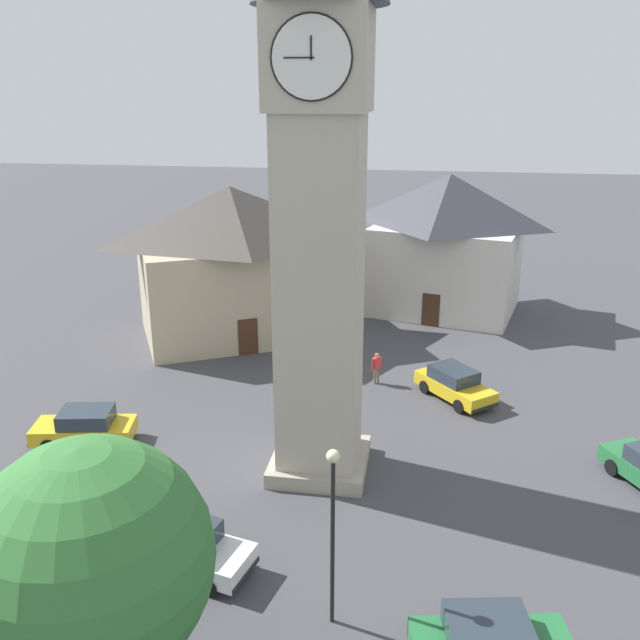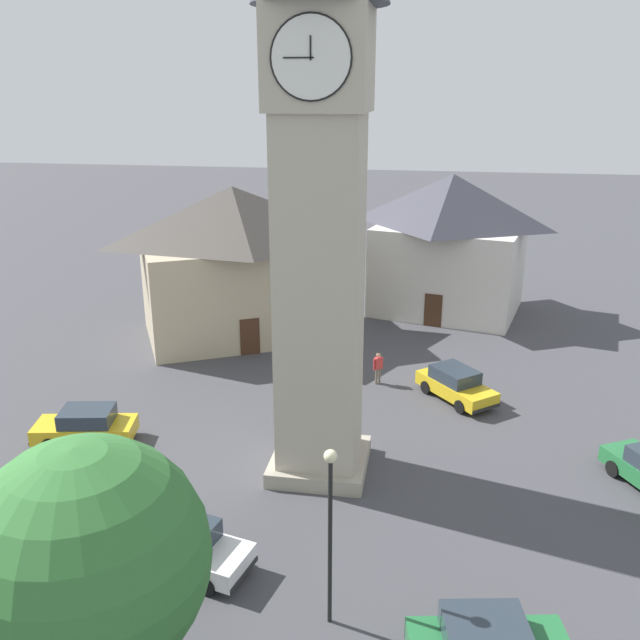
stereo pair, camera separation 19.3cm
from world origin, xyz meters
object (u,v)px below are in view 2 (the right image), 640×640
car_green_alley (456,384)px  building_terrace_right (450,243)px  building_shop_left (235,261)px  car_white_side (184,546)px  pedestrian (378,365)px  lamp_post (330,512)px  car_red_corner (86,426)px  tree (87,559)px  clock_tower (320,92)px

car_green_alley → building_terrace_right: bearing=-88.6°
building_shop_left → car_white_side: bearing=101.7°
building_shop_left → building_terrace_right: (-12.50, -6.76, 0.06)m
car_green_alley → building_terrace_right: building_terrace_right is taller
pedestrian → lamp_post: (-0.05, 16.28, 2.60)m
car_red_corner → car_green_alley: (-15.41, -6.82, 0.00)m
car_red_corner → tree: size_ratio=0.61×
car_green_alley → pedestrian: bearing=-16.9°
car_white_side → car_red_corner: bearing=-44.7°
clock_tower → tree: size_ratio=3.34×
car_red_corner → car_green_alley: 16.85m
building_shop_left → car_red_corner: bearing=79.5°
tree → car_white_side: bearing=-90.6°
lamp_post → car_white_side: bearing=-17.5°
car_green_alley → building_shop_left: bearing=-28.8°
car_red_corner → lamp_post: size_ratio=0.80×
car_white_side → pedestrian: size_ratio=2.61×
clock_tower → building_terrace_right: (-5.03, -21.01, -9.44)m
car_green_alley → building_terrace_right: size_ratio=0.39×
building_terrace_right → lamp_post: building_terrace_right is taller
pedestrian → car_green_alley: bearing=163.1°
building_shop_left → lamp_post: building_shop_left is taller
car_white_side → building_terrace_right: building_terrace_right is taller
car_red_corner → building_terrace_right: size_ratio=0.40×
pedestrian → tree: (4.80, 20.01, 3.40)m
building_shop_left → tree: bearing=99.3°
lamp_post → tree: bearing=37.6°
car_red_corner → car_green_alley: size_ratio=1.03×
car_green_alley → building_terrace_right: (0.35, -13.81, 3.84)m
clock_tower → tree: clock_tower is taller
building_terrace_right → clock_tower: bearing=76.5°
building_shop_left → pedestrian: bearing=146.8°
tree → building_terrace_right: building_terrace_right is taller
tree → building_terrace_right: 33.69m
clock_tower → building_terrace_right: size_ratio=2.20×
building_terrace_right → lamp_post: (3.43, 28.93, -0.99)m
clock_tower → pedestrian: (-1.55, -8.36, -13.03)m
tree → lamp_post: 6.17m
car_red_corner → car_white_side: (-6.85, 6.79, 0.00)m
pedestrian → building_terrace_right: (-3.48, -12.65, 3.59)m
clock_tower → lamp_post: size_ratio=4.38×
pedestrian → tree: size_ratio=0.24×
building_terrace_right → building_shop_left: bearing=28.4°
lamp_post → building_shop_left: bearing=-67.8°
lamp_post → pedestrian: bearing=-89.8°
building_terrace_right → lamp_post: bearing=83.2°
pedestrian → building_shop_left: bearing=-33.2°
pedestrian → building_shop_left: building_shop_left is taller
car_white_side → tree: tree is taller
car_white_side → clock_tower: bearing=-116.5°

